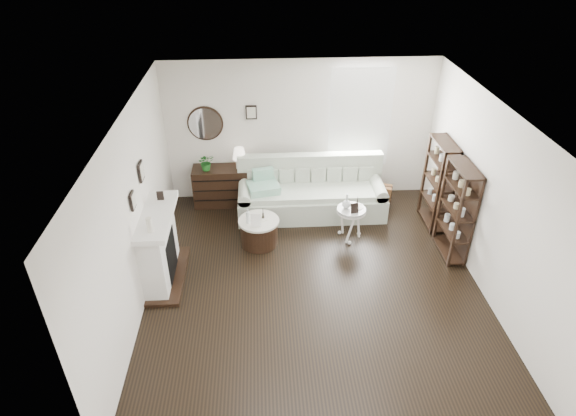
{
  "coord_description": "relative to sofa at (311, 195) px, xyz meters",
  "views": [
    {
      "loc": [
        -0.74,
        -5.63,
        4.89
      ],
      "look_at": [
        -0.35,
        0.8,
        0.88
      ],
      "focal_mm": 30.0,
      "sensor_mm": 36.0,
      "label": 1
    }
  ],
  "objects": [
    {
      "name": "quilt",
      "position": [
        -0.88,
        -0.14,
        0.26
      ],
      "size": [
        0.63,
        0.55,
        0.14
      ],
      "primitive_type": "cube",
      "rotation": [
        0.0,
        0.0,
        0.21
      ],
      "color": "#27906B",
      "rests_on": "sofa"
    },
    {
      "name": "bottle_drum",
      "position": [
        -1.15,
        -1.07,
        0.26
      ],
      "size": [
        0.06,
        0.06,
        0.26
      ],
      "primitive_type": "cylinder",
      "color": "silver",
      "rests_on": "drum_table"
    },
    {
      "name": "flask_ped",
      "position": [
        0.5,
        -0.91,
        0.39
      ],
      "size": [
        0.15,
        0.15,
        0.27
      ],
      "primitive_type": null,
      "color": "silver",
      "rests_on": "pedestal_table"
    },
    {
      "name": "table_lamp",
      "position": [
        -1.31,
        0.39,
        0.61
      ],
      "size": [
        0.29,
        0.29,
        0.4
      ],
      "primitive_type": null,
      "rotation": [
        0.0,
        0.0,
        0.13
      ],
      "color": "white",
      "rests_on": "dresser"
    },
    {
      "name": "potted_plant",
      "position": [
        -1.92,
        0.34,
        0.57
      ],
      "size": [
        0.35,
        0.33,
        0.32
      ],
      "primitive_type": "imported",
      "rotation": [
        0.0,
        0.0,
        0.31
      ],
      "color": "#1B5F1D",
      "rests_on": "dresser"
    },
    {
      "name": "eiffel_drum",
      "position": [
        -0.9,
        -0.95,
        0.22
      ],
      "size": [
        0.13,
        0.13,
        0.17
      ],
      "primitive_type": null,
      "rotation": [
        0.0,
        0.0,
        -0.34
      ],
      "color": "black",
      "rests_on": "drum_table"
    },
    {
      "name": "suitcase",
      "position": [
        1.23,
        0.15,
        -0.13
      ],
      "size": [
        0.69,
        0.42,
        0.44
      ],
      "primitive_type": "cube",
      "rotation": [
        0.0,
        0.0,
        -0.33
      ],
      "color": "brown",
      "rests_on": "ground"
    },
    {
      "name": "card_frame_ped",
      "position": [
        0.61,
        -1.06,
        0.34
      ],
      "size": [
        0.14,
        0.08,
        0.18
      ],
      "primitive_type": "cube",
      "rotation": [
        -0.21,
        0.0,
        0.22
      ],
      "color": "black",
      "rests_on": "pedestal_table"
    },
    {
      "name": "shelf_unit_far",
      "position": [
        2.17,
        -0.53,
        0.45
      ],
      "size": [
        0.3,
        0.8,
        1.6
      ],
      "color": "black",
      "rests_on": "ground"
    },
    {
      "name": "sofa",
      "position": [
        0.0,
        0.0,
        0.0
      ],
      "size": [
        2.7,
        0.93,
        1.05
      ],
      "color": "#A2AE9B",
      "rests_on": "ground"
    },
    {
      "name": "shelf_unit_near",
      "position": [
        2.17,
        -1.43,
        0.45
      ],
      "size": [
        0.3,
        0.8,
        1.6
      ],
      "color": "black",
      "rests_on": "ground"
    },
    {
      "name": "pedestal_table",
      "position": [
        0.59,
        -0.93,
        0.2
      ],
      "size": [
        0.5,
        0.5,
        0.6
      ],
      "rotation": [
        0.0,
        0.0,
        -0.15
      ],
      "color": "silver",
      "rests_on": "ground"
    },
    {
      "name": "eiffel_ped",
      "position": [
        0.69,
        -0.9,
        0.35
      ],
      "size": [
        0.12,
        0.12,
        0.19
      ],
      "primitive_type": null,
      "rotation": [
        0.0,
        0.0,
        -0.06
      ],
      "color": "black",
      "rests_on": "pedestal_table"
    },
    {
      "name": "drum_table",
      "position": [
        -0.98,
        -1.0,
        -0.11
      ],
      "size": [
        0.69,
        0.69,
        0.48
      ],
      "rotation": [
        0.0,
        0.0,
        -0.06
      ],
      "color": "black",
      "rests_on": "ground"
    },
    {
      "name": "dresser",
      "position": [
        -1.64,
        0.39,
        0.03
      ],
      "size": [
        1.14,
        0.49,
        0.76
      ],
      "color": "black",
      "rests_on": "ground"
    },
    {
      "name": "card_frame_drum",
      "position": [
        -1.03,
        -1.17,
        0.24
      ],
      "size": [
        0.17,
        0.08,
        0.22
      ],
      "primitive_type": "cube",
      "rotation": [
        -0.21,
        0.0,
        -0.12
      ],
      "color": "white",
      "rests_on": "drum_table"
    },
    {
      "name": "room",
      "position": [
        0.57,
        0.62,
        1.25
      ],
      "size": [
        5.5,
        5.5,
        5.5
      ],
      "color": "black",
      "rests_on": "ground"
    },
    {
      "name": "fireplace",
      "position": [
        -2.48,
        -1.78,
        0.19
      ],
      "size": [
        0.5,
        1.4,
        1.84
      ],
      "color": "white",
      "rests_on": "ground"
    }
  ]
}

